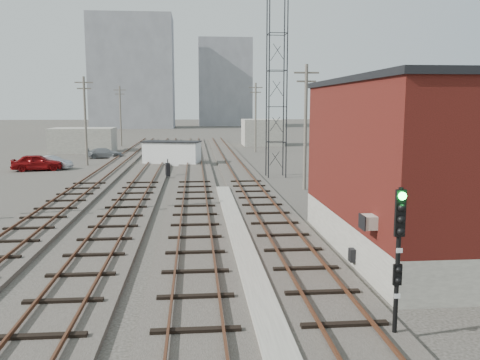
{
  "coord_description": "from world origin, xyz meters",
  "views": [
    {
      "loc": [
        -1.47,
        -8.09,
        6.09
      ],
      "look_at": [
        0.9,
        18.32,
        2.2
      ],
      "focal_mm": 38.0,
      "sensor_mm": 36.0,
      "label": 1
    }
  ],
  "objects": [
    {
      "name": "track_mid_right",
      "position": [
        -1.5,
        39.0,
        0.11
      ],
      "size": [
        3.2,
        90.0,
        0.39
      ],
      "color": "#332D28",
      "rests_on": "ground"
    },
    {
      "name": "track_left",
      "position": [
        -9.5,
        39.0,
        0.11
      ],
      "size": [
        3.2,
        90.0,
        0.39
      ],
      "color": "#332D28",
      "rests_on": "ground"
    },
    {
      "name": "track_right",
      "position": [
        2.5,
        39.0,
        0.11
      ],
      "size": [
        3.2,
        90.0,
        0.39
      ],
      "color": "#332D28",
      "rests_on": "ground"
    },
    {
      "name": "apartment_right",
      "position": [
        8.0,
        150.0,
        13.0
      ],
      "size": [
        16.0,
        12.0,
        26.0
      ],
      "primitive_type": "cube",
      "color": "gray",
      "rests_on": "ground"
    },
    {
      "name": "shed_left",
      "position": [
        -16.0,
        60.0,
        1.6
      ],
      "size": [
        8.0,
        5.0,
        3.2
      ],
      "primitive_type": "cube",
      "color": "gray",
      "rests_on": "ground"
    },
    {
      "name": "apartment_left",
      "position": [
        -18.0,
        135.0,
        15.0
      ],
      "size": [
        22.0,
        14.0,
        30.0
      ],
      "primitive_type": "cube",
      "color": "gray",
      "rests_on": "ground"
    },
    {
      "name": "signal_mast",
      "position": [
        3.7,
        4.08,
        2.39
      ],
      "size": [
        0.4,
        0.41,
        4.05
      ],
      "color": "gray",
      "rests_on": "ground"
    },
    {
      "name": "car_silver",
      "position": [
        -15.29,
        42.2,
        0.64
      ],
      "size": [
        4.08,
        2.29,
        1.27
      ],
      "primitive_type": "imported",
      "rotation": [
        0.0,
        0.0,
        1.31
      ],
      "color": "#B0B3B8",
      "rests_on": "ground"
    },
    {
      "name": "car_red",
      "position": [
        -16.3,
        41.06,
        0.79
      ],
      "size": [
        4.89,
        2.67,
        1.58
      ],
      "primitive_type": "imported",
      "rotation": [
        0.0,
        0.0,
        1.75
      ],
      "color": "maroon",
      "rests_on": "ground"
    },
    {
      "name": "lattice_tower",
      "position": [
        5.5,
        35.0,
        7.5
      ],
      "size": [
        1.6,
        1.6,
        15.0
      ],
      "color": "black",
      "rests_on": "ground"
    },
    {
      "name": "platform_curb",
      "position": [
        0.5,
        14.0,
        0.13
      ],
      "size": [
        0.9,
        28.0,
        0.26
      ],
      "primitive_type": "cube",
      "color": "gray",
      "rests_on": "ground"
    },
    {
      "name": "utility_pole_right_a",
      "position": [
        6.5,
        28.0,
        4.8
      ],
      "size": [
        1.8,
        0.24,
        9.0
      ],
      "color": "#595147",
      "rests_on": "ground"
    },
    {
      "name": "track_mid_left",
      "position": [
        -5.5,
        39.0,
        0.11
      ],
      "size": [
        3.2,
        90.0,
        0.39
      ],
      "color": "#332D28",
      "rests_on": "ground"
    },
    {
      "name": "shed_right",
      "position": [
        9.0,
        70.0,
        2.0
      ],
      "size": [
        6.0,
        6.0,
        4.0
      ],
      "primitive_type": "cube",
      "color": "gray",
      "rests_on": "ground"
    },
    {
      "name": "utility_pole_left_c",
      "position": [
        -12.5,
        70.0,
        4.8
      ],
      "size": [
        1.8,
        0.24,
        9.0
      ],
      "color": "#595147",
      "rests_on": "ground"
    },
    {
      "name": "switch_stand",
      "position": [
        -3.78,
        35.21,
        0.7
      ],
      "size": [
        0.43,
        0.43,
        1.49
      ],
      "rotation": [
        0.0,
        0.0,
        0.31
      ],
      "color": "black",
      "rests_on": "ground"
    },
    {
      "name": "brick_building",
      "position": [
        7.5,
        12.0,
        3.63
      ],
      "size": [
        6.54,
        12.2,
        7.22
      ],
      "color": "gray",
      "rests_on": "ground"
    },
    {
      "name": "car_grey",
      "position": [
        -11.94,
        52.21,
        0.6
      ],
      "size": [
        4.32,
        2.22,
        1.2
      ],
      "primitive_type": "imported",
      "rotation": [
        0.0,
        0.0,
        1.71
      ],
      "color": "gray",
      "rests_on": "ground"
    },
    {
      "name": "utility_pole_left_b",
      "position": [
        -12.5,
        45.0,
        4.8
      ],
      "size": [
        1.8,
        0.24,
        9.0
      ],
      "color": "#595147",
      "rests_on": "ground"
    },
    {
      "name": "utility_pole_right_b",
      "position": [
        6.5,
        58.0,
        4.8
      ],
      "size": [
        1.8,
        0.24,
        9.0
      ],
      "color": "#595147",
      "rests_on": "ground"
    },
    {
      "name": "site_trailer",
      "position": [
        -3.83,
        44.84,
        1.24
      ],
      "size": [
        6.28,
        3.93,
        2.45
      ],
      "rotation": [
        0.0,
        0.0,
        -0.25
      ],
      "color": "white",
      "rests_on": "ground"
    },
    {
      "name": "ground",
      "position": [
        0.0,
        60.0,
        0.0
      ],
      "size": [
        320.0,
        320.0,
        0.0
      ],
      "primitive_type": "plane",
      "color": "#282621",
      "rests_on": "ground"
    }
  ]
}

